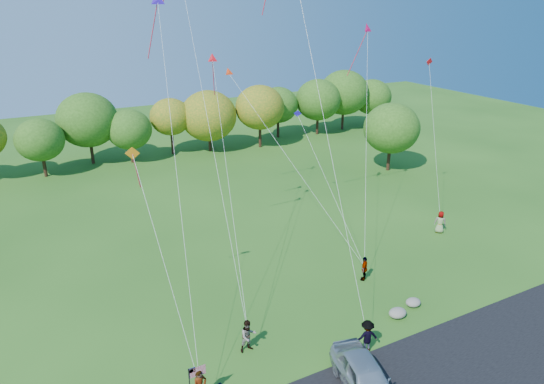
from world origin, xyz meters
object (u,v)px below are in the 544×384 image
Objects in this scene: flyer_b at (248,336)px; flyer_e at (440,222)px; minivan_silver at (365,378)px; flyer_c at (367,336)px; flyer_d at (364,268)px.

flyer_e is at bearing 15.53° from flyer_b.
flyer_e is (16.10, 11.07, 0.01)m from minivan_silver.
flyer_c reaches higher than flyer_e.
flyer_b is at bearing -15.17° from flyer_c.
flyer_b is 0.99× the size of flyer_c.
flyer_b reaches higher than minivan_silver.
flyer_e is at bearing 46.66° from minivan_silver.
flyer_c reaches higher than minivan_silver.
flyer_c reaches higher than flyer_b.
flyer_e is at bearing -135.41° from flyer_c.
flyer_e is (9.84, 2.92, 0.05)m from flyer_d.
flyer_c is at bearing -28.88° from flyer_b.
flyer_d is 0.95× the size of flyer_e.
flyer_c is (5.54, -2.97, 0.01)m from flyer_b.
flyer_d is at bearing 15.26° from flyer_b.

